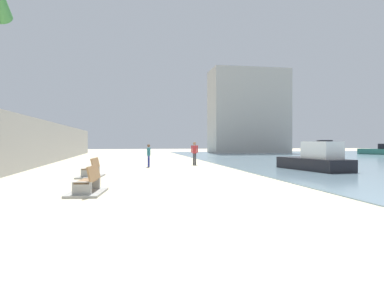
{
  "coord_description": "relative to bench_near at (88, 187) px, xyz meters",
  "views": [
    {
      "loc": [
        -0.92,
        -7.73,
        1.81
      ],
      "look_at": [
        2.89,
        13.31,
        1.66
      ],
      "focal_mm": 33.27,
      "sensor_mm": 36.0,
      "label": 1
    }
  ],
  "objects": [
    {
      "name": "ground_plane",
      "position": [
        2.29,
        13.01,
        -0.23
      ],
      "size": [
        120.0,
        120.0,
        0.0
      ],
      "primitive_type": "plane",
      "color": "beige"
    },
    {
      "name": "seawall",
      "position": [
        -5.21,
        13.01,
        1.48
      ],
      "size": [
        0.8,
        64.0,
        3.43
      ],
      "primitive_type": "cube",
      "color": "#9E9E99",
      "rests_on": "ground"
    },
    {
      "name": "bench_near",
      "position": [
        0.0,
        0.0,
        0.0
      ],
      "size": [
        1.34,
        2.22,
        0.98
      ],
      "color": "#9E9E99",
      "rests_on": "ground"
    },
    {
      "name": "bench_far",
      "position": [
        -0.47,
        5.9,
        0.0
      ],
      "size": [
        1.34,
        2.21,
        0.98
      ],
      "color": "#9E9E99",
      "rests_on": "ground"
    },
    {
      "name": "person_walking",
      "position": [
        2.82,
        12.57,
        0.7
      ],
      "size": [
        0.23,
        0.52,
        1.62
      ],
      "color": "navy",
      "rests_on": "ground"
    },
    {
      "name": "person_standing",
      "position": [
        6.45,
        14.29,
        0.81
      ],
      "size": [
        0.52,
        0.24,
        1.77
      ],
      "color": "#333338",
      "rests_on": "ground"
    },
    {
      "name": "boat_outer",
      "position": [
        12.8,
        7.5,
        0.44
      ],
      "size": [
        2.7,
        5.55,
        1.77
      ],
      "color": "black",
      "rests_on": "water_bay"
    },
    {
      "name": "boat_far_right",
      "position": [
        27.06,
        30.7,
        0.51
      ],
      "size": [
        4.36,
        6.5,
        1.95
      ],
      "color": "navy",
      "rests_on": "water_bay"
    },
    {
      "name": "harbor_building",
      "position": [
        20.16,
        41.01,
        6.29
      ],
      "size": [
        12.0,
        6.0,
        13.05
      ],
      "primitive_type": "cube",
      "color": "#ADAAA3",
      "rests_on": "ground"
    }
  ]
}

